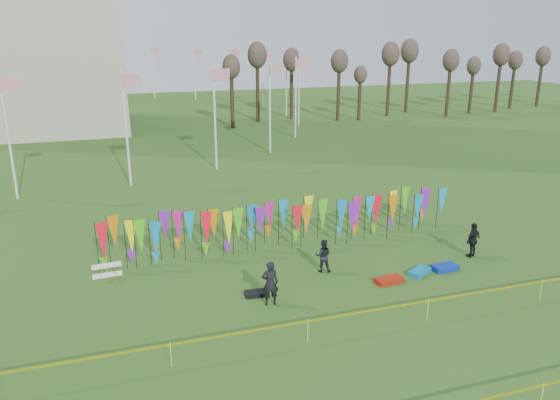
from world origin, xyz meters
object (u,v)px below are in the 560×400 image
object	(u,v)px
person_right	(473,240)
kite_bag_blue	(445,267)
box_kite	(107,270)
kite_bag_red	(389,280)
kite_bag_turquoise	(419,272)
person_mid	(323,256)
person_left	(270,283)
kite_bag_black	(255,294)

from	to	relation	value
person_right	kite_bag_blue	bearing A→B (deg)	2.60
box_kite	kite_bag_red	distance (m)	12.51
box_kite	kite_bag_red	size ratio (longest dim) A/B	0.57
kite_bag_turquoise	kite_bag_blue	distance (m)	1.36
kite_bag_turquoise	kite_bag_blue	size ratio (longest dim) A/B	0.95
person_mid	person_right	bearing A→B (deg)	-163.75
person_left	kite_bag_red	bearing A→B (deg)	-170.40
box_kite	kite_bag_black	distance (m)	6.91
person_mid	kite_bag_black	distance (m)	3.91
person_left	kite_bag_black	xyz separation A→B (m)	(-0.38, 0.89, -0.84)
person_right	kite_bag_red	xyz separation A→B (m)	(-5.24, -1.30, -0.75)
kite_bag_blue	kite_bag_black	distance (m)	9.01
person_mid	kite_bag_turquoise	size ratio (longest dim) A/B	1.35
person_left	kite_bag_blue	size ratio (longest dim) A/B	1.57
box_kite	kite_bag_black	world-z (taller)	box_kite
box_kite	kite_bag_blue	bearing A→B (deg)	-14.98
person_mid	box_kite	bearing A→B (deg)	7.62
person_left	kite_bag_blue	distance (m)	8.69
kite_bag_black	kite_bag_turquoise	bearing A→B (deg)	-2.20
person_left	kite_bag_blue	bearing A→B (deg)	-168.99
kite_bag_red	kite_bag_blue	bearing A→B (deg)	6.69
person_right	person_mid	bearing A→B (deg)	-26.24
person_right	kite_bag_red	distance (m)	5.45
person_left	kite_bag_red	world-z (taller)	person_left
box_kite	kite_bag_black	size ratio (longest dim) A/B	0.83
kite_bag_blue	kite_bag_black	bearing A→B (deg)	178.36
person_mid	kite_bag_turquoise	xyz separation A→B (m)	(4.05, -1.67, -0.66)
box_kite	kite_bag_turquoise	world-z (taller)	box_kite
person_left	person_right	bearing A→B (deg)	-164.91
kite_bag_turquoise	person_right	bearing A→B (deg)	15.47
box_kite	kite_bag_red	xyz separation A→B (m)	(11.73, -4.33, -0.25)
kite_bag_turquoise	kite_bag_black	size ratio (longest dim) A/B	1.32
box_kite	person_mid	bearing A→B (deg)	-13.92
kite_bag_blue	kite_bag_red	xyz separation A→B (m)	(-3.09, -0.36, -0.01)
person_mid	kite_bag_black	bearing A→B (deg)	42.44
person_left	kite_bag_turquoise	distance (m)	7.33
kite_bag_blue	kite_bag_black	world-z (taller)	kite_bag_blue
person_right	kite_bag_black	xyz separation A→B (m)	(-11.14, -0.68, -0.77)
person_right	kite_bag_blue	size ratio (longest dim) A/B	1.45
kite_bag_red	person_mid	bearing A→B (deg)	139.24
box_kite	person_right	world-z (taller)	person_right
person_mid	kite_bag_turquoise	world-z (taller)	person_mid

